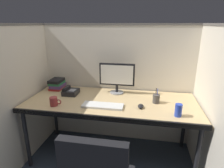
# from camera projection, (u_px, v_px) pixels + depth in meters

# --- Properties ---
(cubicle_partition_rear) EXTENTS (2.21, 0.06, 1.57)m
(cubicle_partition_rear) POSITION_uv_depth(u_px,v_px,m) (117.00, 84.00, 2.53)
(cubicle_partition_rear) COLOR beige
(cubicle_partition_rear) RESTS_ON ground
(cubicle_partition_left) EXTENTS (0.06, 1.41, 1.57)m
(cubicle_partition_left) POSITION_uv_depth(u_px,v_px,m) (26.00, 94.00, 2.19)
(cubicle_partition_left) COLOR beige
(cubicle_partition_left) RESTS_ON ground
(cubicle_partition_right) EXTENTS (0.06, 1.41, 1.57)m
(cubicle_partition_right) POSITION_uv_depth(u_px,v_px,m) (209.00, 107.00, 1.85)
(cubicle_partition_right) COLOR beige
(cubicle_partition_right) RESTS_ON ground
(desk) EXTENTS (1.90, 0.80, 0.74)m
(desk) POSITION_uv_depth(u_px,v_px,m) (111.00, 105.00, 2.13)
(desk) COLOR tan
(desk) RESTS_ON ground
(monitor_center) EXTENTS (0.43, 0.17, 0.37)m
(monitor_center) POSITION_uv_depth(u_px,v_px,m) (117.00, 76.00, 2.30)
(monitor_center) COLOR gray
(monitor_center) RESTS_ON desk
(keyboard_main) EXTENTS (0.43, 0.15, 0.02)m
(keyboard_main) POSITION_uv_depth(u_px,v_px,m) (103.00, 106.00, 1.97)
(keyboard_main) COLOR silver
(keyboard_main) RESTS_ON desk
(computer_mouse) EXTENTS (0.06, 0.10, 0.04)m
(computer_mouse) POSITION_uv_depth(u_px,v_px,m) (141.00, 106.00, 1.94)
(computer_mouse) COLOR black
(computer_mouse) RESTS_ON desk
(coffee_mug) EXTENTS (0.13, 0.08, 0.09)m
(coffee_mug) POSITION_uv_depth(u_px,v_px,m) (54.00, 101.00, 1.98)
(coffee_mug) COLOR #993333
(coffee_mug) RESTS_ON desk
(soda_can) EXTENTS (0.07, 0.07, 0.12)m
(soda_can) POSITION_uv_depth(u_px,v_px,m) (178.00, 110.00, 1.75)
(soda_can) COLOR #263FB2
(soda_can) RESTS_ON desk
(book_stack) EXTENTS (0.17, 0.22, 0.13)m
(book_stack) POSITION_uv_depth(u_px,v_px,m) (57.00, 84.00, 2.49)
(book_stack) COLOR #B22626
(book_stack) RESTS_ON desk
(pen_cup) EXTENTS (0.08, 0.08, 0.17)m
(pen_cup) POSITION_uv_depth(u_px,v_px,m) (156.00, 99.00, 2.05)
(pen_cup) COLOR #4C4742
(pen_cup) RESTS_ON desk
(desk_phone) EXTENTS (0.17, 0.19, 0.09)m
(desk_phone) POSITION_uv_depth(u_px,v_px,m) (70.00, 92.00, 2.31)
(desk_phone) COLOR black
(desk_phone) RESTS_ON desk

